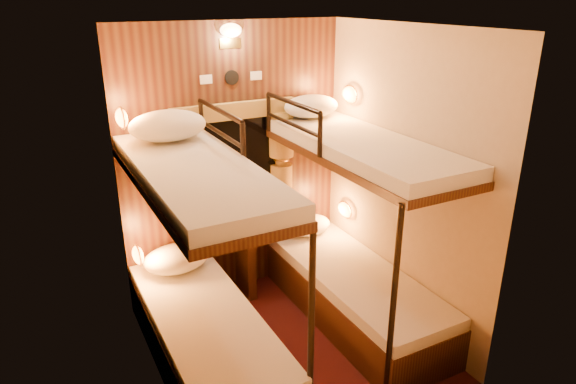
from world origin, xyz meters
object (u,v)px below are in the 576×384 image
bottle_left (232,224)px  bunk_left (204,301)px  bottle_right (242,216)px  bunk_right (355,259)px  table (245,253)px

bottle_left → bunk_left: bearing=-125.2°
bunk_left → bottle_left: bearing=54.8°
bunk_left → bottle_right: size_ratio=7.44×
bunk_left → bottle_left: 0.90m
bottle_left → bunk_right: bearing=-42.1°
bunk_right → bottle_right: 1.07m
bunk_right → bottle_right: bunk_right is taller
bunk_right → table: bunk_right is taller
bunk_right → table: 1.02m
bunk_left → table: size_ratio=2.90×
bottle_right → bunk_left: bearing=-128.1°
table → bottle_right: size_ratio=2.57×
bottle_left → bottle_right: size_ratio=0.94×
bunk_left → bunk_right: size_ratio=1.00×
bottle_left → bottle_right: 0.18m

